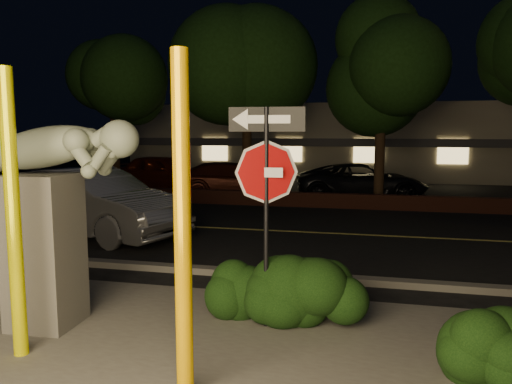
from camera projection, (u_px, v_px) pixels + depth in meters
The scene contains 21 objects.
ground at pixel (298, 213), 15.89m from camera, with size 90.00×90.00×0.00m, color black.
patio at pixel (145, 379), 5.27m from camera, with size 14.00×6.00×0.02m, color #4C4944.
road at pixel (281, 231), 12.99m from camera, with size 80.00×8.00×0.01m, color black.
lane_marking at pixel (281, 231), 12.99m from camera, with size 80.00×0.12×0.01m, color #BAAC4A.
curb at pixel (241, 273), 9.03m from camera, with size 80.00×0.25×0.12m, color #4C4944.
brick_wall at pixel (304, 200), 17.12m from camera, with size 40.00×0.35×0.50m, color #411D14.
parking_lot at pixel (321, 188), 22.65m from camera, with size 40.00×12.00×0.01m, color black.
building at pixel (335, 140), 30.12m from camera, with size 22.00×10.20×4.00m.
tree_far_a at pixel (113, 62), 19.95m from camera, with size 4.60×4.60×7.43m.
tree_far_b at pixel (247, 39), 18.80m from camera, with size 5.20×5.20×8.41m.
tree_far_c at pixel (383, 42), 17.33m from camera, with size 4.80×4.80×7.84m.
yellow_pole_left at pixel (13, 216), 5.64m from camera, with size 0.17×0.17×3.32m, color #E3DF00.
yellow_pole_right at pixel (183, 230), 4.74m from camera, with size 0.17×0.17×3.37m, color #FFB500.
signpost at pixel (266, 173), 6.44m from camera, with size 0.99×0.10×2.92m.
sculpture at pixel (45, 201), 6.52m from camera, with size 2.58×0.84×2.76m.
hedge_center at pixel (255, 288), 6.95m from camera, with size 1.69×0.79×0.88m, color black.
hedge_right at pixel (312, 279), 6.94m from camera, with size 1.75×0.94×1.15m, color black.
silver_sedan at pixel (91, 203), 12.29m from camera, with size 1.78×5.12×1.69m, color #ABACB0.
parked_car_red at pixel (163, 172), 22.02m from camera, with size 1.84×4.56×1.55m, color maroon.
parked_car_darkred at pixel (233, 179), 19.72m from camera, with size 1.91×4.70×1.36m, color #3E160E.
parked_car_dark at pixel (361, 181), 19.00m from camera, with size 2.26×4.90×1.36m, color black.
Camera 1 is at (2.29, -5.58, 2.63)m, focal length 35.00 mm.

